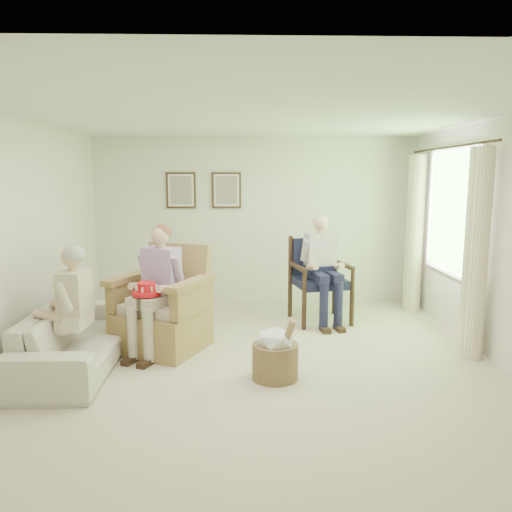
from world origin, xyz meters
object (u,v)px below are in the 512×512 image
at_px(person_sofa, 70,303).
at_px(red_hat, 147,290).
at_px(person_wicker, 159,280).
at_px(wood_armchair, 319,276).
at_px(hatbox, 276,353).
at_px(wicker_armchair, 162,317).
at_px(person_dark, 322,260).
at_px(sofa, 79,336).

height_order(person_sofa, red_hat, person_sofa).
xyz_separation_m(person_wicker, person_sofa, (-0.81, -0.53, -0.12)).
distance_m(wood_armchair, hatbox, 2.23).
xyz_separation_m(wood_armchair, red_hat, (-2.11, -1.48, 0.15)).
xyz_separation_m(wicker_armchair, person_dark, (2.00, 0.96, 0.49)).
bearing_deg(person_wicker, wicker_armchair, 114.18).
height_order(wicker_armchair, person_dark, person_dark).
xyz_separation_m(sofa, person_dark, (2.81, 1.44, 0.56)).
distance_m(wicker_armchair, red_hat, 0.53).
bearing_deg(hatbox, person_wicker, 148.57).
height_order(wood_armchair, person_wicker, person_wicker).
height_order(sofa, person_dark, person_dark).
height_order(wood_armchair, person_sofa, person_sofa).
distance_m(wood_armchair, sofa, 3.26).
bearing_deg(sofa, red_hat, -78.78).
relative_size(sofa, hatbox, 3.16).
distance_m(sofa, hatbox, 2.12).
relative_size(person_dark, red_hat, 4.74).
bearing_deg(person_dark, red_hat, -159.99).
height_order(wicker_armchair, sofa, wicker_armchair).
xyz_separation_m(sofa, hatbox, (2.07, -0.45, -0.05)).
bearing_deg(wicker_armchair, person_dark, 49.90).
bearing_deg(person_sofa, person_dark, 124.17).
relative_size(sofa, person_dark, 1.46).
distance_m(wicker_armchair, person_wicker, 0.50).
height_order(wood_armchair, red_hat, wood_armchair).
distance_m(wicker_armchair, hatbox, 1.56).
relative_size(wood_armchair, hatbox, 1.68).
relative_size(wood_armchair, person_sofa, 0.89).
height_order(wood_armchair, sofa, wood_armchair).
xyz_separation_m(person_sofa, red_hat, (0.70, 0.35, 0.04)).
height_order(wicker_armchair, red_hat, wicker_armchair).
relative_size(wicker_armchair, hatbox, 1.78).
bearing_deg(person_dark, person_sofa, -161.25).
bearing_deg(hatbox, red_hat, 156.54).
distance_m(wood_armchair, red_hat, 2.58).
relative_size(person_wicker, person_sofa, 1.12).
height_order(wood_armchair, person_dark, person_dark).
relative_size(wicker_armchair, sofa, 0.56).
relative_size(person_sofa, hatbox, 1.90).
distance_m(person_dark, hatbox, 2.12).
height_order(wicker_armchair, hatbox, wicker_armchair).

